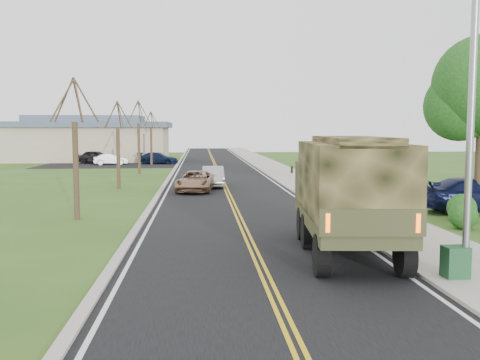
{
  "coord_description": "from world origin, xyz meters",
  "views": [
    {
      "loc": [
        -1.69,
        -13.31,
        3.84
      ],
      "look_at": [
        -0.05,
        8.48,
        1.8
      ],
      "focal_mm": 40.0,
      "sensor_mm": 36.0,
      "label": 1
    }
  ],
  "objects": [
    {
      "name": "military_truck",
      "position": [
        2.78,
        2.6,
        2.09
      ],
      "size": [
        3.19,
        7.52,
        3.65
      ],
      "rotation": [
        0.0,
        0.0,
        -0.09
      ],
      "color": "black",
      "rests_on": "ground"
    },
    {
      "name": "road",
      "position": [
        0.0,
        40.0,
        0.01
      ],
      "size": [
        8.0,
        120.0,
        0.01
      ],
      "primitive_type": "cube",
      "color": "black",
      "rests_on": "ground"
    },
    {
      "name": "commercial_building",
      "position": [
        -15.98,
        55.97,
        2.69
      ],
      "size": [
        25.5,
        21.5,
        5.65
      ],
      "color": "tan",
      "rests_on": "ground"
    },
    {
      "name": "pickup_navy",
      "position": [
        11.32,
        10.6,
        0.81
      ],
      "size": [
        5.72,
        2.6,
        1.62
      ],
      "primitive_type": "imported",
      "rotation": [
        0.0,
        0.0,
        1.63
      ],
      "color": "black",
      "rests_on": "ground"
    },
    {
      "name": "curb_right",
      "position": [
        4.15,
        40.0,
        0.06
      ],
      "size": [
        0.3,
        120.0,
        0.12
      ],
      "primitive_type": "cube",
      "color": "#9E998E",
      "rests_on": "ground"
    },
    {
      "name": "lot_car_dark",
      "position": [
        -13.59,
        49.31,
        0.76
      ],
      "size": [
        4.73,
        2.76,
        1.51
      ],
      "primitive_type": "imported",
      "rotation": [
        0.0,
        0.0,
        1.34
      ],
      "color": "black",
      "rests_on": "ground"
    },
    {
      "name": "bare_tree_d",
      "position": [
        -7.0,
        46.0,
        2.55
      ],
      "size": [
        1.88,
        2.2,
        5.91
      ],
      "color": "#38281C",
      "rests_on": "ground"
    },
    {
      "name": "bare_tree_a",
      "position": [
        -7.0,
        10.0,
        2.63
      ],
      "size": [
        1.93,
        2.26,
        6.08
      ],
      "color": "#38281C",
      "rests_on": "ground"
    },
    {
      "name": "sedan_silver",
      "position": [
        -0.8,
        23.01,
        0.68
      ],
      "size": [
        1.45,
        4.15,
        1.37
      ],
      "primitive_type": "imported",
      "rotation": [
        0.0,
        0.0,
        0.0
      ],
      "color": "#AFB0B4",
      "rests_on": "ground"
    },
    {
      "name": "utility_box_near",
      "position": [
        4.78,
        -0.42,
        0.5
      ],
      "size": [
        0.62,
        0.53,
        0.8
      ],
      "primitive_type": "cube",
      "rotation": [
        0.0,
        0.0,
        0.04
      ],
      "color": "#194726",
      "rests_on": "sidewalk_right"
    },
    {
      "name": "lot_car_navy",
      "position": [
        -6.43,
        48.04,
        0.66
      ],
      "size": [
        4.83,
        2.72,
        1.32
      ],
      "primitive_type": "imported",
      "rotation": [
        0.0,
        0.0,
        1.37
      ],
      "color": "#0D1832",
      "rests_on": "ground"
    },
    {
      "name": "bare_tree_c",
      "position": [
        -7.0,
        34.0,
        2.78
      ],
      "size": [
        2.04,
        2.39,
        6.42
      ],
      "color": "#38281C",
      "rests_on": "ground"
    },
    {
      "name": "suv_champagne",
      "position": [
        -1.94,
        20.19,
        0.65
      ],
      "size": [
        2.76,
        4.9,
        1.29
      ],
      "primitive_type": "imported",
      "rotation": [
        0.0,
        0.0,
        -0.14
      ],
      "color": "#9D7758",
      "rests_on": "ground"
    },
    {
      "name": "street_light",
      "position": [
        4.9,
        -0.5,
        4.43
      ],
      "size": [
        1.65,
        0.22,
        8.0
      ],
      "color": "gray",
      "rests_on": "ground"
    },
    {
      "name": "curb_left",
      "position": [
        -4.15,
        40.0,
        0.05
      ],
      "size": [
        0.3,
        120.0,
        0.1
      ],
      "primitive_type": "cube",
      "color": "#9E998E",
      "rests_on": "ground"
    },
    {
      "name": "ground",
      "position": [
        0.0,
        0.0,
        0.0
      ],
      "size": [
        160.0,
        160.0,
        0.0
      ],
      "primitive_type": "plane",
      "color": "#2E4F1A",
      "rests_on": "ground"
    },
    {
      "name": "sidewalk_right",
      "position": [
        5.9,
        40.0,
        0.05
      ],
      "size": [
        3.2,
        120.0,
        0.1
      ],
      "primitive_type": "cube",
      "color": "#9E998E",
      "rests_on": "ground"
    },
    {
      "name": "bare_tree_b",
      "position": [
        -7.0,
        22.0,
        2.48
      ],
      "size": [
        1.83,
        2.14,
        5.73
      ],
      "color": "#38281C",
      "rests_on": "ground"
    },
    {
      "name": "lot_car_silver",
      "position": [
        -11.57,
        46.73,
        0.61
      ],
      "size": [
        3.91,
        2.06,
        1.23
      ],
      "primitive_type": "imported",
      "rotation": [
        0.0,
        0.0,
        1.78
      ],
      "color": "#B4B4B9",
      "rests_on": "ground"
    }
  ]
}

